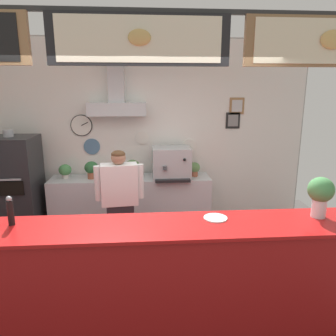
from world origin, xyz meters
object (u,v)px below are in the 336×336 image
(potted_sage, at_px, (132,167))
(pepper_grinder, at_px, (10,211))
(shop_worker, at_px, (120,207))
(espresso_machine, at_px, (171,163))
(basil_vase, at_px, (320,194))
(condiment_plate, at_px, (215,218))
(pizza_oven, at_px, (15,190))
(potted_rosemary, at_px, (65,171))
(potted_oregano, at_px, (194,168))
(potted_basil, at_px, (91,169))

(potted_sage, height_order, pepper_grinder, pepper_grinder)
(shop_worker, height_order, espresso_machine, shop_worker)
(potted_sage, distance_m, basil_vase, 2.87)
(condiment_plate, relative_size, basil_vase, 0.57)
(condiment_plate, bearing_deg, pizza_oven, 142.18)
(potted_rosemary, bearing_deg, potted_oregano, -0.31)
(espresso_machine, relative_size, potted_sage, 2.08)
(potted_rosemary, height_order, condiment_plate, potted_rosemary)
(espresso_machine, height_order, potted_oregano, espresso_machine)
(potted_rosemary, relative_size, basil_vase, 0.59)
(potted_oregano, bearing_deg, potted_basil, -179.39)
(pepper_grinder, bearing_deg, potted_sage, 66.50)
(pizza_oven, distance_m, basil_vase, 4.08)
(shop_worker, bearing_deg, potted_oregano, -141.80)
(pizza_oven, height_order, espresso_machine, pizza_oven)
(espresso_machine, height_order, basil_vase, basil_vase)
(condiment_plate, bearing_deg, potted_oregano, 86.07)
(pepper_grinder, bearing_deg, condiment_plate, 0.22)
(shop_worker, distance_m, basil_vase, 2.28)
(basil_vase, bearing_deg, condiment_plate, 178.41)
(potted_basil, distance_m, condiment_plate, 2.63)
(potted_rosemary, height_order, potted_oregano, potted_oregano)
(potted_basil, relative_size, basil_vase, 0.71)
(shop_worker, xyz_separation_m, espresso_machine, (0.73, 1.05, 0.32))
(basil_vase, bearing_deg, potted_sage, 128.57)
(espresso_machine, bearing_deg, shop_worker, -124.88)
(shop_worker, relative_size, potted_sage, 5.42)
(potted_sage, height_order, potted_oregano, potted_sage)
(shop_worker, xyz_separation_m, pepper_grinder, (-0.84, -1.13, 0.41))
(espresso_machine, bearing_deg, basil_vase, -61.88)
(potted_basil, bearing_deg, condiment_plate, -56.28)
(potted_basil, distance_m, basil_vase, 3.29)
(potted_basil, height_order, potted_oregano, potted_basil)
(pizza_oven, relative_size, shop_worker, 1.10)
(pizza_oven, relative_size, potted_oregano, 7.44)
(basil_vase, bearing_deg, potted_oregano, 109.76)
(pizza_oven, xyz_separation_m, espresso_machine, (2.34, 0.18, 0.33))
(potted_sage, bearing_deg, basil_vase, -51.43)
(potted_oregano, distance_m, basil_vase, 2.39)
(espresso_machine, distance_m, potted_oregano, 0.39)
(potted_rosemary, relative_size, potted_oregano, 0.99)
(potted_sage, distance_m, pepper_grinder, 2.42)
(pizza_oven, height_order, potted_sage, pizza_oven)
(condiment_plate, bearing_deg, potted_basil, 123.72)
(pizza_oven, distance_m, shop_worker, 1.83)
(potted_basil, xyz_separation_m, potted_oregano, (1.61, 0.02, -0.03))
(pepper_grinder, bearing_deg, potted_rosemary, 91.99)
(pizza_oven, height_order, potted_oregano, pizza_oven)
(pepper_grinder, bearing_deg, potted_basil, 81.42)
(pizza_oven, bearing_deg, potted_rosemary, 18.17)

